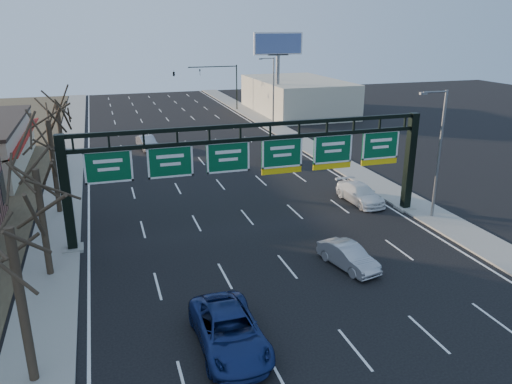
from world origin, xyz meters
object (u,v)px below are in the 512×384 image
object	(u,v)px
car_silver_sedan	(348,256)
car_white_wagon	(360,194)
car_blue_suv	(229,331)
sign_gantry	(258,162)

from	to	relation	value
car_silver_sedan	car_white_wagon	xyz separation A→B (m)	(5.96, 9.46, 0.04)
car_blue_suv	car_silver_sedan	xyz separation A→B (m)	(8.29, 5.13, -0.13)
sign_gantry	car_white_wagon	xyz separation A→B (m)	(9.06, 2.36, -3.92)
car_blue_suv	sign_gantry	bearing A→B (deg)	67.04
sign_gantry	car_blue_suv	world-z (taller)	sign_gantry
sign_gantry	car_silver_sedan	distance (m)	8.70
car_silver_sedan	car_white_wagon	bearing A→B (deg)	44.98
sign_gantry	car_silver_sedan	bearing A→B (deg)	-66.46
car_silver_sedan	car_white_wagon	distance (m)	11.18
sign_gantry	car_silver_sedan	xyz separation A→B (m)	(3.09, -7.10, -3.95)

